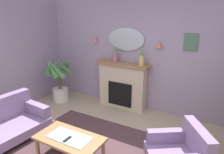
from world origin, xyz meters
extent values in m
cube|color=#9E8CA8|center=(0.00, 2.48, 1.41)|extent=(6.65, 0.10, 2.83)
cube|color=beige|center=(-0.61, 2.27, 0.55)|extent=(1.20, 0.28, 1.10)
cube|color=black|center=(-0.61, 2.17, 0.38)|extent=(0.64, 0.12, 0.60)
cube|color=olive|center=(-0.61, 2.25, 1.13)|extent=(1.36, 0.36, 0.06)
cylinder|color=#9E6084|center=(-0.81, 2.23, 1.28)|extent=(0.13, 0.13, 0.24)
cone|color=#4C8447|center=(-0.81, 2.23, 1.48)|extent=(0.10, 0.10, 0.16)
cylinder|color=tan|center=(-0.11, 2.23, 1.28)|extent=(0.12, 0.12, 0.24)
cone|color=#4C8447|center=(-0.11, 2.23, 1.48)|extent=(0.10, 0.10, 0.16)
ellipsoid|color=#B2BCC6|center=(-0.61, 2.40, 1.71)|extent=(0.96, 0.06, 0.56)
cone|color=#D17066|center=(-1.46, 2.35, 1.66)|extent=(0.14, 0.14, 0.14)
cone|color=#D17066|center=(0.24, 2.35, 1.66)|extent=(0.14, 0.14, 0.14)
cube|color=#4C6B56|center=(0.89, 2.41, 1.75)|extent=(0.28, 0.03, 0.36)
cube|color=olive|center=(-0.40, -0.02, 0.42)|extent=(1.10, 0.60, 0.04)
cube|color=#8C9E99|center=(-0.40, -0.02, 0.44)|extent=(0.72, 0.36, 0.01)
cylinder|color=olive|center=(-0.89, -0.26, 0.20)|extent=(0.06, 0.06, 0.40)
cylinder|color=olive|center=(-0.89, 0.22, 0.20)|extent=(0.06, 0.06, 0.40)
cylinder|color=olive|center=(0.09, 0.22, 0.20)|extent=(0.06, 0.06, 0.40)
cube|color=black|center=(-0.38, -0.09, 0.45)|extent=(0.04, 0.16, 0.02)
cube|color=gray|center=(-1.82, -0.29, 0.19)|extent=(0.97, 1.76, 0.18)
cube|color=gray|center=(-1.76, 0.49, 0.40)|extent=(0.77, 0.22, 0.24)
cylinder|color=olive|center=(-1.42, 0.46, 0.05)|extent=(0.07, 0.07, 0.10)
cylinder|color=olive|center=(-2.10, 0.51, 0.05)|extent=(0.07, 0.07, 0.10)
cube|color=gray|center=(1.41, 0.83, 0.48)|extent=(0.58, 0.75, 0.45)
cube|color=gray|center=(0.94, 0.92, 0.37)|extent=(0.67, 0.52, 0.22)
cylinder|color=olive|center=(0.66, 0.73, 0.05)|extent=(0.06, 0.06, 0.10)
cylinder|color=olive|center=(1.22, 1.11, 0.05)|extent=(0.06, 0.06, 0.10)
cylinder|color=silver|center=(-2.22, 1.73, 0.18)|extent=(0.41, 0.41, 0.36)
cylinder|color=brown|center=(-2.22, 1.73, 0.55)|extent=(0.08, 0.08, 0.38)
cone|color=#4C8447|center=(-2.00, 1.71, 0.97)|extent=(0.20, 0.53, 0.51)
cone|color=#4C8447|center=(-2.10, 1.92, 0.97)|extent=(0.56, 0.43, 0.43)
cone|color=#4C8447|center=(-2.25, 1.95, 0.97)|extent=(0.49, 0.21, 0.54)
cone|color=#4C8447|center=(-2.43, 1.83, 0.97)|extent=(0.38, 0.54, 0.49)
cone|color=#4C8447|center=(-2.42, 1.62, 0.97)|extent=(0.41, 0.58, 0.40)
cone|color=#4C8447|center=(-2.24, 1.50, 0.97)|extent=(0.49, 0.19, 0.54)
cone|color=#4C8447|center=(-2.11, 1.53, 0.97)|extent=(0.49, 0.36, 0.54)
camera|label=1|loc=(1.65, -2.23, 2.40)|focal=33.91mm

